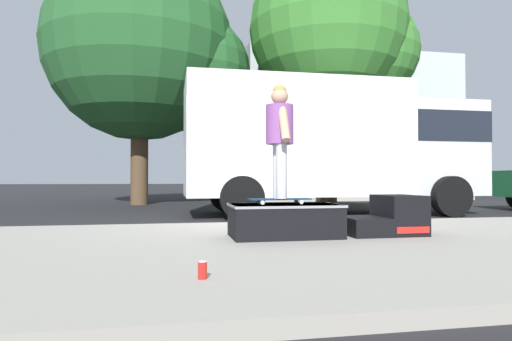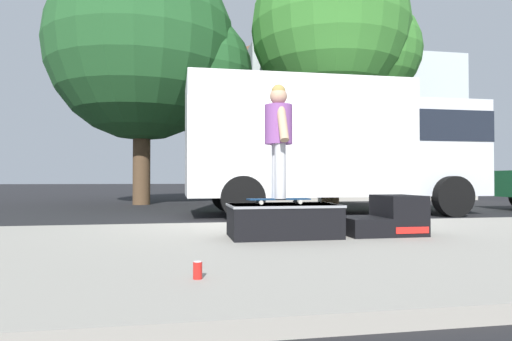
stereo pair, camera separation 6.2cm
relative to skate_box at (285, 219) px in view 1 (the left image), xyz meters
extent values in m
plane|color=black|center=(-0.17, 2.45, -0.34)|extent=(140.00, 140.00, 0.00)
cube|color=gray|center=(-0.17, -0.55, -0.28)|extent=(50.00, 5.00, 0.12)
cube|color=black|center=(0.00, 0.00, -0.01)|extent=(1.32, 0.76, 0.40)
cube|color=gray|center=(0.00, 0.00, 0.17)|extent=(1.34, 0.78, 0.03)
cube|color=black|center=(1.04, 0.00, -0.10)|extent=(0.49, 0.69, 0.23)
cube|color=black|center=(1.53, 0.00, 0.04)|extent=(0.49, 0.69, 0.50)
cube|color=red|center=(1.53, -0.35, -0.12)|extent=(0.43, 0.01, 0.08)
cube|color=navy|center=(-0.05, 0.04, 0.25)|extent=(0.79, 0.26, 0.02)
cylinder|color=silver|center=(0.19, 0.15, 0.21)|extent=(0.05, 0.03, 0.05)
cylinder|color=silver|center=(0.21, -0.03, 0.21)|extent=(0.05, 0.03, 0.05)
cylinder|color=silver|center=(-0.31, 0.12, 0.21)|extent=(0.05, 0.03, 0.05)
cylinder|color=silver|center=(-0.29, -0.06, 0.21)|extent=(0.05, 0.03, 0.05)
cylinder|color=silver|center=(-0.05, 0.13, 0.59)|extent=(0.14, 0.14, 0.68)
cylinder|color=silver|center=(-0.05, -0.04, 0.59)|extent=(0.14, 0.14, 0.68)
cylinder|color=#8C4C99|center=(-0.05, 0.04, 1.18)|extent=(0.35, 0.35, 0.49)
cylinder|color=tan|center=(-0.05, 0.26, 1.16)|extent=(0.11, 0.30, 0.46)
cylinder|color=tan|center=(-0.05, -0.17, 1.16)|extent=(0.11, 0.30, 0.46)
sphere|color=tan|center=(-0.05, 0.04, 1.53)|extent=(0.22, 0.22, 0.22)
sphere|color=tan|center=(-0.05, 0.04, 1.59)|extent=(0.18, 0.18, 0.18)
cylinder|color=red|center=(-1.15, -2.10, -0.15)|extent=(0.07, 0.07, 0.12)
cylinder|color=silver|center=(-1.15, -2.10, -0.09)|extent=(0.06, 0.06, 0.00)
cube|color=white|center=(1.42, 4.65, 1.41)|extent=(5.00, 2.35, 2.60)
cube|color=silver|center=(4.87, 4.65, 1.21)|extent=(1.90, 2.16, 2.20)
cube|color=black|center=(4.87, 4.65, 1.70)|extent=(1.92, 2.19, 0.70)
cylinder|color=black|center=(4.71, 5.83, 0.11)|extent=(0.90, 0.28, 0.90)
cylinder|color=black|center=(4.71, 3.48, 0.11)|extent=(0.90, 0.28, 0.90)
cylinder|color=black|center=(0.02, 5.83, 0.11)|extent=(0.90, 0.28, 0.90)
cylinder|color=black|center=(0.02, 3.48, 0.11)|extent=(0.90, 0.28, 0.90)
cylinder|color=brown|center=(-2.41, 9.51, 1.25)|extent=(0.56, 0.56, 3.17)
sphere|color=#235628|center=(-2.41, 9.51, 4.81)|extent=(6.09, 6.09, 6.09)
sphere|color=#235628|center=(-0.74, 9.51, 4.05)|extent=(3.96, 3.96, 3.96)
cylinder|color=brown|center=(3.57, 8.16, 1.68)|extent=(0.56, 0.56, 4.03)
sphere|color=#387A2D|center=(3.57, 8.16, 5.34)|extent=(5.07, 5.07, 5.07)
sphere|color=#387A2D|center=(4.96, 8.16, 4.71)|extent=(3.30, 3.30, 3.30)
cube|color=silver|center=(5.99, 14.54, 2.66)|extent=(9.00, 7.50, 6.00)
cube|color=#B2ADA3|center=(5.99, 10.54, 1.06)|extent=(9.00, 0.50, 2.80)
pyramid|color=brown|center=(5.99, 14.54, 6.86)|extent=(9.54, 7.95, 2.40)
camera|label=1|loc=(-1.37, -5.26, 0.50)|focal=30.84mm
camera|label=2|loc=(-1.30, -5.27, 0.50)|focal=30.84mm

